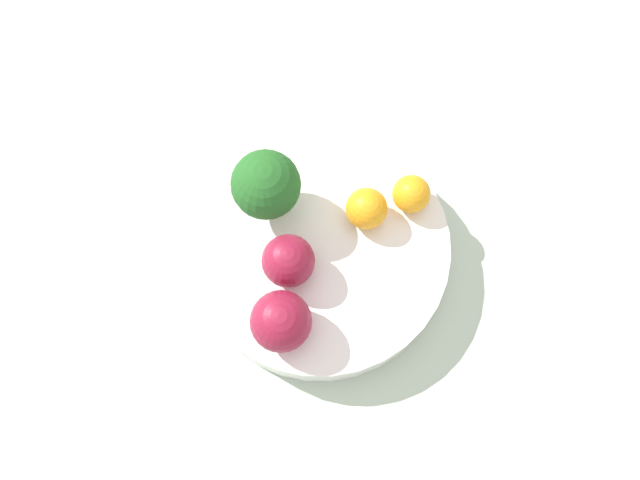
{
  "coord_description": "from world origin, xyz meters",
  "views": [
    {
      "loc": [
        0.17,
        -0.05,
        0.59
      ],
      "look_at": [
        0.0,
        0.0,
        0.07
      ],
      "focal_mm": 35.0,
      "sensor_mm": 36.0,
      "label": 1
    }
  ],
  "objects_px": {
    "broccoli": "(266,185)",
    "apple_red": "(281,321)",
    "apple_green": "(288,261)",
    "orange_front": "(366,209)",
    "orange_back": "(411,194)",
    "bowl": "(320,251)"
  },
  "relations": [
    {
      "from": "bowl",
      "to": "apple_red",
      "type": "height_order",
      "value": "apple_red"
    },
    {
      "from": "apple_red",
      "to": "apple_green",
      "type": "distance_m",
      "value": 0.05
    },
    {
      "from": "apple_red",
      "to": "orange_front",
      "type": "height_order",
      "value": "apple_red"
    },
    {
      "from": "apple_green",
      "to": "orange_back",
      "type": "xyz_separation_m",
      "value": [
        -0.03,
        0.12,
        -0.01
      ]
    },
    {
      "from": "broccoli",
      "to": "orange_back",
      "type": "relative_size",
      "value": 2.16
    },
    {
      "from": "bowl",
      "to": "apple_red",
      "type": "xyz_separation_m",
      "value": [
        0.06,
        -0.05,
        0.05
      ]
    },
    {
      "from": "apple_red",
      "to": "orange_back",
      "type": "distance_m",
      "value": 0.16
    },
    {
      "from": "apple_red",
      "to": "apple_green",
      "type": "relative_size",
      "value": 1.12
    },
    {
      "from": "broccoli",
      "to": "orange_front",
      "type": "height_order",
      "value": "broccoli"
    },
    {
      "from": "apple_green",
      "to": "orange_front",
      "type": "bearing_deg",
      "value": 110.17
    },
    {
      "from": "broccoli",
      "to": "apple_red",
      "type": "bearing_deg",
      "value": -8.79
    },
    {
      "from": "apple_red",
      "to": "orange_front",
      "type": "bearing_deg",
      "value": 128.57
    },
    {
      "from": "apple_green",
      "to": "bowl",
      "type": "bearing_deg",
      "value": 114.66
    },
    {
      "from": "broccoli",
      "to": "orange_back",
      "type": "bearing_deg",
      "value": 75.39
    },
    {
      "from": "bowl",
      "to": "broccoli",
      "type": "distance_m",
      "value": 0.09
    },
    {
      "from": "orange_front",
      "to": "orange_back",
      "type": "height_order",
      "value": "orange_front"
    },
    {
      "from": "orange_front",
      "to": "bowl",
      "type": "bearing_deg",
      "value": -73.1
    },
    {
      "from": "bowl",
      "to": "orange_back",
      "type": "relative_size",
      "value": 6.85
    },
    {
      "from": "orange_front",
      "to": "apple_red",
      "type": "bearing_deg",
      "value": -51.43
    },
    {
      "from": "bowl",
      "to": "broccoli",
      "type": "xyz_separation_m",
      "value": [
        -0.05,
        -0.03,
        0.06
      ]
    },
    {
      "from": "broccoli",
      "to": "apple_green",
      "type": "distance_m",
      "value": 0.07
    },
    {
      "from": "orange_back",
      "to": "broccoli",
      "type": "bearing_deg",
      "value": -104.61
    }
  ]
}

